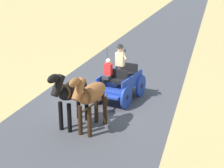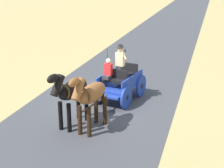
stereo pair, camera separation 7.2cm
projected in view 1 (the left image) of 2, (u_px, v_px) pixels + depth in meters
ground_plane at (102, 103)px, 14.03m from camera, size 200.00×200.00×0.00m
road_surface at (102, 103)px, 14.03m from camera, size 6.08×160.00×0.01m
horse_drawn_carriage at (119, 82)px, 14.15m from camera, size 1.82×4.51×2.50m
horse_near_side at (91, 95)px, 11.27m from camera, size 0.84×2.15×2.21m
horse_off_side at (71, 91)px, 11.61m from camera, size 0.87×2.15×2.21m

